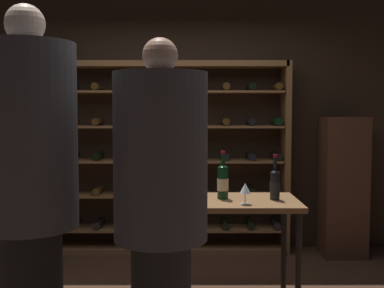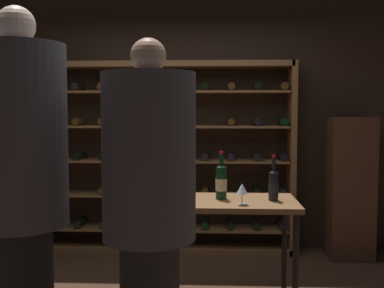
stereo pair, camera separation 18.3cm
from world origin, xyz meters
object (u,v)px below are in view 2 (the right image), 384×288
at_px(wine_bottle_red_label, 273,184).
at_px(wine_bottle_black_capsule, 173,178).
at_px(display_cabinet, 350,188).
at_px(wine_bottle_gold_foil, 221,181).
at_px(wine_glass_stemmed_center, 242,190).
at_px(person_guest_plum_blouse, 20,180).
at_px(person_guest_blue_shirt, 149,198).
at_px(tasting_table, 213,212).
at_px(wine_rack, 167,158).
at_px(wine_glass_stemmed_right, 179,192).

height_order(wine_bottle_red_label, wine_bottle_black_capsule, wine_bottle_black_capsule).
bearing_deg(display_cabinet, wine_bottle_gold_foil, -135.41).
bearing_deg(wine_glass_stemmed_center, wine_bottle_gold_foil, 123.35).
bearing_deg(person_guest_plum_blouse, person_guest_blue_shirt, -112.42).
bearing_deg(wine_bottle_red_label, person_guest_plum_blouse, -144.93).
height_order(tasting_table, display_cabinet, display_cabinet).
height_order(wine_rack, person_guest_plum_blouse, person_guest_plum_blouse).
relative_size(wine_bottle_red_label, wine_glass_stemmed_center, 2.22).
height_order(wine_rack, tasting_table, wine_rack).
xyz_separation_m(wine_rack, display_cabinet, (1.90, -0.16, -0.29)).
xyz_separation_m(wine_rack, wine_bottle_gold_foil, (0.56, -1.48, -0.03)).
xyz_separation_m(wine_bottle_red_label, wine_glass_stemmed_center, (-0.24, -0.18, -0.01)).
bearing_deg(wine_rack, person_guest_blue_shirt, -86.49).
height_order(wine_rack, person_guest_blue_shirt, wine_rack).
xyz_separation_m(wine_bottle_black_capsule, wine_bottle_gold_foil, (0.38, -0.12, -0.00)).
bearing_deg(person_guest_plum_blouse, wine_glass_stemmed_right, -68.37).
bearing_deg(wine_glass_stemmed_center, person_guest_plum_blouse, -145.35).
height_order(tasting_table, wine_glass_stemmed_center, wine_glass_stemmed_center).
height_order(person_guest_plum_blouse, wine_bottle_red_label, person_guest_plum_blouse).
relative_size(tasting_table, wine_bottle_gold_foil, 3.45).
bearing_deg(person_guest_blue_shirt, wine_glass_stemmed_right, -80.70).
bearing_deg(person_guest_blue_shirt, wine_bottle_gold_foil, -94.69).
distance_m(wine_rack, wine_bottle_black_capsule, 1.37).
bearing_deg(wine_glass_stemmed_center, person_guest_blue_shirt, -123.40).
relative_size(person_guest_blue_shirt, wine_bottle_red_label, 5.57).
distance_m(wine_rack, wine_glass_stemmed_center, 1.84).
height_order(person_guest_blue_shirt, display_cabinet, person_guest_blue_shirt).
distance_m(tasting_table, person_guest_blue_shirt, 1.11).
relative_size(display_cabinet, wine_bottle_gold_foil, 3.99).
height_order(person_guest_blue_shirt, wine_glass_stemmed_center, person_guest_blue_shirt).
xyz_separation_m(display_cabinet, wine_bottle_red_label, (-0.95, -1.36, 0.24)).
distance_m(wine_glass_stemmed_right, wine_glass_stemmed_center, 0.45).
relative_size(wine_glass_stemmed_right, wine_glass_stemmed_center, 0.82).
relative_size(wine_rack, wine_bottle_black_capsule, 7.28).
bearing_deg(wine_rack, wine_glass_stemmed_center, -67.54).
height_order(wine_bottle_black_capsule, wine_bottle_gold_foil, wine_bottle_black_capsule).
xyz_separation_m(display_cabinet, wine_bottle_gold_foil, (-1.34, -1.32, 0.26)).
distance_m(person_guest_plum_blouse, wine_glass_stemmed_center, 1.52).
bearing_deg(wine_glass_stemmed_right, tasting_table, 40.56).
bearing_deg(wine_bottle_black_capsule, wine_glass_stemmed_center, -33.22).
bearing_deg(wine_glass_stemmed_right, wine_bottle_red_label, 16.69).
height_order(wine_bottle_red_label, wine_glass_stemmed_right, wine_bottle_red_label).
xyz_separation_m(wine_rack, wine_glass_stemmed_center, (0.70, -1.70, -0.06)).
height_order(display_cabinet, wine_bottle_black_capsule, display_cabinet).
xyz_separation_m(wine_bottle_gold_foil, wine_glass_stemmed_right, (-0.30, -0.24, -0.04)).
relative_size(person_guest_blue_shirt, person_guest_plum_blouse, 0.92).
bearing_deg(wine_glass_stemmed_center, display_cabinet, 52.22).
bearing_deg(wine_glass_stemmed_right, wine_bottle_black_capsule, 101.08).
xyz_separation_m(wine_rack, tasting_table, (0.49, -1.52, -0.26)).
bearing_deg(wine_bottle_gold_foil, wine_glass_stemmed_center, -56.65).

